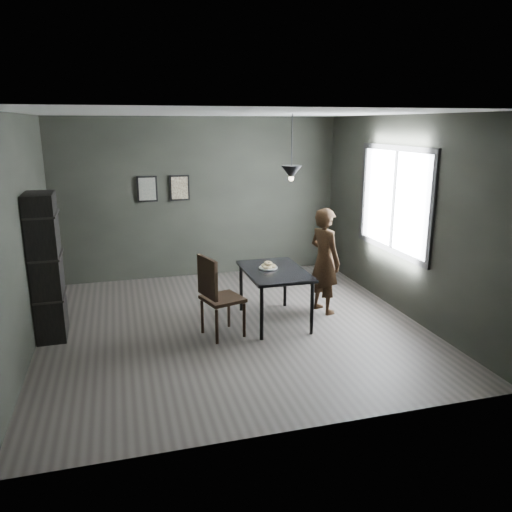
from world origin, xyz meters
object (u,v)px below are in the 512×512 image
object	(u,v)px
wood_chair	(216,292)
shelf_unit	(46,267)
white_plate	(268,268)
woman	(325,261)
pendant_lamp	(291,172)
cafe_table	(275,275)

from	to	relation	value
wood_chair	shelf_unit	size ratio (longest dim) A/B	0.58
white_plate	shelf_unit	distance (m)	2.87
white_plate	woman	size ratio (longest dim) A/B	0.15
woman	shelf_unit	bearing A→B (deg)	69.72
woman	shelf_unit	world-z (taller)	shelf_unit
pendant_lamp	woman	bearing A→B (deg)	8.47
white_plate	wood_chair	xyz separation A→B (m)	(-0.81, -0.37, -0.14)
woman	wood_chair	world-z (taller)	woman
woman	pendant_lamp	size ratio (longest dim) A/B	1.78
cafe_table	woman	distance (m)	0.84
white_plate	pendant_lamp	distance (m)	1.33
wood_chair	shelf_unit	world-z (taller)	shelf_unit
cafe_table	wood_chair	world-z (taller)	wood_chair
white_plate	pendant_lamp	xyz separation A→B (m)	(0.32, 0.02, 1.29)
shelf_unit	white_plate	bearing A→B (deg)	-5.98
white_plate	shelf_unit	size ratio (longest dim) A/B	0.12
white_plate	shelf_unit	bearing A→B (deg)	175.55
wood_chair	woman	bearing A→B (deg)	-1.55
shelf_unit	pendant_lamp	xyz separation A→B (m)	(3.17, -0.20, 1.12)
cafe_table	wood_chair	bearing A→B (deg)	-161.69
cafe_table	pendant_lamp	bearing A→B (deg)	21.80
shelf_unit	pendant_lamp	world-z (taller)	pendant_lamp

